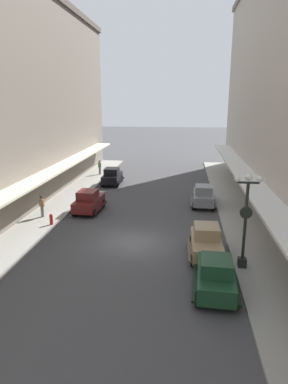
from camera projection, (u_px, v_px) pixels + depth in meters
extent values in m
plane|color=#424244|center=(133.00, 242.00, 22.35)|extent=(200.00, 200.00, 0.00)
cube|color=#99968E|center=(23.00, 236.00, 23.17)|extent=(3.00, 60.00, 0.15)
cube|color=#99968E|center=(252.00, 247.00, 21.49)|extent=(3.00, 60.00, 0.15)
cube|color=beige|center=(10.00, 194.00, 22.49)|extent=(1.80, 54.00, 0.16)
cube|color=white|center=(267.00, 202.00, 20.67)|extent=(1.80, 54.00, 0.16)
cube|color=#591919|center=(89.00, 203.00, 28.41)|extent=(1.84, 3.96, 0.80)
cube|color=#591919|center=(88.00, 195.00, 27.98)|extent=(1.50, 1.75, 0.70)
cube|color=#8C9EA8|center=(88.00, 195.00, 27.98)|extent=(1.43, 1.72, 0.42)
cube|color=#591919|center=(96.00, 195.00, 30.43)|extent=(0.95, 0.39, 0.52)
cube|color=black|center=(78.00, 206.00, 28.63)|extent=(0.37, 3.52, 0.12)
cube|color=black|center=(100.00, 207.00, 28.35)|extent=(0.37, 3.52, 0.12)
cylinder|color=black|center=(85.00, 202.00, 29.94)|extent=(0.25, 0.69, 0.68)
cylinder|color=black|center=(103.00, 203.00, 29.70)|extent=(0.25, 0.69, 0.68)
cylinder|color=black|center=(74.00, 212.00, 27.33)|extent=(0.25, 0.69, 0.68)
cylinder|color=black|center=(94.00, 213.00, 27.09)|extent=(0.25, 0.69, 0.68)
cube|color=black|center=(112.00, 178.00, 37.68)|extent=(1.77, 3.93, 0.80)
cube|color=black|center=(112.00, 171.00, 37.25)|extent=(1.47, 1.73, 0.70)
cube|color=#8C9EA8|center=(112.00, 171.00, 37.25)|extent=(1.40, 1.69, 0.42)
cube|color=black|center=(116.00, 173.00, 39.72)|extent=(0.94, 0.38, 0.52)
cube|color=black|center=(104.00, 180.00, 37.86)|extent=(0.30, 3.51, 0.12)
cube|color=black|center=(121.00, 181.00, 37.68)|extent=(0.30, 3.51, 0.12)
cylinder|color=black|center=(108.00, 178.00, 39.18)|extent=(0.23, 0.68, 0.68)
cylinder|color=black|center=(122.00, 179.00, 39.02)|extent=(0.23, 0.68, 0.68)
cylinder|color=black|center=(102.00, 184.00, 36.55)|extent=(0.23, 0.68, 0.68)
cylinder|color=black|center=(117.00, 184.00, 36.40)|extent=(0.23, 0.68, 0.68)
cube|color=slate|center=(203.00, 197.00, 30.03)|extent=(1.82, 3.95, 0.80)
cube|color=slate|center=(204.00, 190.00, 29.59)|extent=(1.49, 1.74, 0.70)
cube|color=#8C9EA8|center=(204.00, 190.00, 29.59)|extent=(1.42, 1.71, 0.42)
cube|color=slate|center=(203.00, 191.00, 32.05)|extent=(0.95, 0.39, 0.52)
cube|color=#393A3D|center=(192.00, 200.00, 30.24)|extent=(0.35, 3.52, 0.12)
cube|color=#393A3D|center=(214.00, 201.00, 29.97)|extent=(0.35, 3.52, 0.12)
cylinder|color=black|center=(194.00, 197.00, 31.55)|extent=(0.24, 0.69, 0.68)
cylinder|color=black|center=(212.00, 198.00, 31.32)|extent=(0.24, 0.69, 0.68)
cylinder|color=black|center=(194.00, 206.00, 28.94)|extent=(0.24, 0.69, 0.68)
cylinder|color=black|center=(213.00, 207.00, 28.71)|extent=(0.24, 0.69, 0.68)
cube|color=#193D23|center=(215.00, 278.00, 16.43)|extent=(1.89, 3.98, 0.80)
cube|color=#193D23|center=(216.00, 266.00, 16.00)|extent=(1.52, 1.77, 0.70)
cube|color=#8C9EA8|center=(216.00, 266.00, 16.00)|extent=(1.45, 1.73, 0.42)
cube|color=#193D23|center=(214.00, 257.00, 18.45)|extent=(0.95, 0.40, 0.52)
cube|color=black|center=(195.00, 282.00, 16.66)|extent=(0.41, 3.52, 0.12)
cube|color=black|center=(235.00, 285.00, 16.36)|extent=(0.41, 3.52, 0.12)
cylinder|color=black|center=(198.00, 271.00, 17.96)|extent=(0.25, 0.69, 0.68)
cylinder|color=black|center=(230.00, 273.00, 17.71)|extent=(0.25, 0.69, 0.68)
cylinder|color=black|center=(197.00, 299.00, 15.36)|extent=(0.25, 0.69, 0.68)
cylinder|color=black|center=(235.00, 303.00, 15.10)|extent=(0.25, 0.69, 0.68)
cube|color=#997F5B|center=(206.00, 245.00, 20.17)|extent=(1.75, 3.92, 0.80)
cube|color=#997F5B|center=(207.00, 231.00, 20.22)|extent=(1.46, 1.72, 0.70)
cube|color=#8C9EA8|center=(207.00, 231.00, 20.22)|extent=(1.39, 1.68, 0.42)
cube|color=#997F5B|center=(209.00, 260.00, 18.11)|extent=(0.94, 0.37, 0.52)
cube|color=#4C3F2D|center=(222.00, 251.00, 20.16)|extent=(0.29, 3.51, 0.12)
cube|color=#4C3F2D|center=(190.00, 249.00, 20.35)|extent=(0.29, 3.51, 0.12)
cylinder|color=black|center=(223.00, 262.00, 18.88)|extent=(0.23, 0.68, 0.68)
cylinder|color=black|center=(193.00, 261.00, 19.04)|extent=(0.23, 0.68, 0.68)
cylinder|color=black|center=(217.00, 242.00, 21.51)|extent=(0.23, 0.68, 0.68)
cylinder|color=black|center=(191.00, 241.00, 21.67)|extent=(0.23, 0.68, 0.68)
cube|color=black|center=(242.00, 262.00, 18.73)|extent=(0.44, 0.44, 0.50)
cylinder|color=black|center=(245.00, 221.00, 18.13)|extent=(0.16, 0.16, 4.20)
cube|color=black|center=(248.00, 183.00, 17.59)|extent=(1.10, 0.10, 0.10)
sphere|color=white|center=(238.00, 179.00, 17.60)|extent=(0.32, 0.32, 0.32)
sphere|color=white|center=(260.00, 179.00, 17.48)|extent=(0.32, 0.32, 0.32)
sphere|color=white|center=(249.00, 177.00, 17.52)|extent=(0.36, 0.36, 0.36)
cylinder|color=black|center=(246.00, 212.00, 18.00)|extent=(0.64, 0.18, 0.64)
cylinder|color=silver|center=(246.00, 212.00, 18.10)|extent=(0.56, 0.02, 0.56)
cylinder|color=#B21E19|center=(51.00, 220.00, 25.08)|extent=(0.24, 0.24, 0.70)
sphere|color=#B21E19|center=(51.00, 215.00, 24.98)|extent=(0.20, 0.20, 0.20)
cylinder|color=slate|center=(42.00, 211.00, 26.75)|extent=(0.24, 0.24, 0.85)
cube|color=#8C6647|center=(42.00, 203.00, 26.56)|extent=(0.36, 0.22, 0.56)
sphere|color=brown|center=(41.00, 198.00, 26.46)|extent=(0.22, 0.22, 0.22)
cylinder|color=black|center=(41.00, 196.00, 26.43)|extent=(0.28, 0.28, 0.04)
cylinder|color=#4C4238|center=(100.00, 171.00, 42.18)|extent=(0.24, 0.24, 0.85)
cube|color=#4C724C|center=(100.00, 165.00, 41.99)|extent=(0.36, 0.22, 0.56)
sphere|color=brown|center=(100.00, 162.00, 41.89)|extent=(0.22, 0.22, 0.22)
cylinder|color=black|center=(100.00, 161.00, 41.86)|extent=(0.28, 0.28, 0.04)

